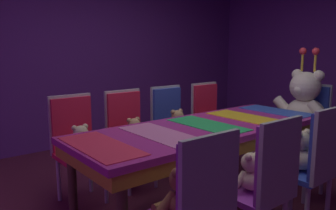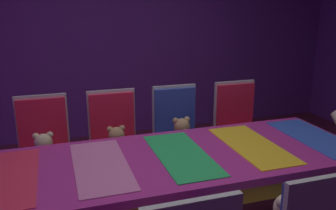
{
  "view_description": "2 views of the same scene",
  "coord_description": "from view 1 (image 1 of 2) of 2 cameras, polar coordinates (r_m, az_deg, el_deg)",
  "views": [
    {
      "loc": [
        2.05,
        -2.08,
        1.41
      ],
      "look_at": [
        -0.25,
        -0.25,
        0.91
      ],
      "focal_mm": 35.93,
      "sensor_mm": 36.0,
      "label": 1
    },
    {
      "loc": [
        2.02,
        -0.75,
        1.69
      ],
      "look_at": [
        0.19,
        -0.15,
        1.14
      ],
      "focal_mm": 38.26,
      "sensor_mm": 36.0,
      "label": 2
    }
  ],
  "objects": [
    {
      "name": "teddy_right_2",
      "position": [
        2.87,
        21.32,
        -7.52
      ],
      "size": [
        0.27,
        0.35,
        0.33
      ],
      "rotation": [
        0.0,
        0.0,
        3.14
      ],
      "color": "beige",
      "rests_on": "chair_right_2"
    },
    {
      "name": "teddy_right_0",
      "position": [
        1.98,
        2.29,
        -14.9
      ],
      "size": [
        0.25,
        0.32,
        0.3
      ],
      "rotation": [
        0.0,
        0.0,
        3.14
      ],
      "color": "brown",
      "rests_on": "chair_right_0"
    },
    {
      "name": "throne_chair",
      "position": [
        4.44,
        22.98,
        -1.72
      ],
      "size": [
        0.41,
        0.42,
        0.98
      ],
      "rotation": [
        0.0,
        0.0,
        -1.57
      ],
      "color": "#2D47B2",
      "rests_on": "ground_plane"
    },
    {
      "name": "teddy_left_2",
      "position": [
        3.73,
        1.68,
        -3.24
      ],
      "size": [
        0.23,
        0.3,
        0.28
      ],
      "color": "tan",
      "rests_on": "chair_left_2"
    },
    {
      "name": "wall_left",
      "position": [
        5.1,
        -14.68,
        9.19
      ],
      "size": [
        0.12,
        6.4,
        2.8
      ],
      "primitive_type": "cube",
      "color": "#59267F",
      "rests_on": "ground_plane"
    },
    {
      "name": "chair_left_1",
      "position": [
        3.51,
        -6.98,
        -3.87
      ],
      "size": [
        0.42,
        0.41,
        0.98
      ],
      "color": "red",
      "rests_on": "ground_plane"
    },
    {
      "name": "king_teddy_bear",
      "position": [
        4.26,
        22.01,
        0.19
      ],
      "size": [
        0.75,
        0.58,
        0.96
      ],
      "rotation": [
        0.0,
        0.0,
        -1.57
      ],
      "color": "silver",
      "rests_on": "throne_chair"
    },
    {
      "name": "teddy_left_1",
      "position": [
        3.4,
        -5.71,
        -4.7
      ],
      "size": [
        0.22,
        0.28,
        0.27
      ],
      "color": "tan",
      "rests_on": "chair_left_1"
    },
    {
      "name": "chair_left_0",
      "position": [
        3.26,
        -15.54,
        -5.22
      ],
      "size": [
        0.42,
        0.41,
        0.98
      ],
      "color": "red",
      "rests_on": "ground_plane"
    },
    {
      "name": "chair_left_2",
      "position": [
        3.84,
        0.29,
        -2.64
      ],
      "size": [
        0.42,
        0.41,
        0.98
      ],
      "color": "#2D47B2",
      "rests_on": "ground_plane"
    },
    {
      "name": "chair_right_2",
      "position": [
        2.81,
        23.93,
        -8.12
      ],
      "size": [
        0.42,
        0.41,
        0.98
      ],
      "rotation": [
        0.0,
        0.0,
        3.14
      ],
      "color": "#2D47B2",
      "rests_on": "ground_plane"
    },
    {
      "name": "chair_right_1",
      "position": [
        2.3,
        16.63,
        -11.57
      ],
      "size": [
        0.42,
        0.41,
        0.98
      ],
      "rotation": [
        0.0,
        0.0,
        3.14
      ],
      "color": "purple",
      "rests_on": "ground_plane"
    },
    {
      "name": "teddy_right_3",
      "position": [
        3.35,
        26.01,
        -5.8
      ],
      "size": [
        0.23,
        0.3,
        0.28
      ],
      "rotation": [
        0.0,
        0.0,
        3.14
      ],
      "color": "olive",
      "rests_on": "chair_right_3"
    },
    {
      "name": "teddy_left_0",
      "position": [
        3.14,
        -14.48,
        -6.12
      ],
      "size": [
        0.23,
        0.29,
        0.28
      ],
      "color": "beige",
      "rests_on": "chair_left_0"
    },
    {
      "name": "ground_plane",
      "position": [
        3.24,
        6.39,
        -16.22
      ],
      "size": [
        7.9,
        7.9,
        0.0
      ],
      "primitive_type": "plane",
      "color": "#591E33"
    },
    {
      "name": "teddy_right_1",
      "position": [
        2.38,
        13.75,
        -11.24
      ],
      "size": [
        0.22,
        0.28,
        0.27
      ],
      "rotation": [
        0.0,
        0.0,
        3.14
      ],
      "color": "beige",
      "rests_on": "chair_right_1"
    },
    {
      "name": "banquet_table",
      "position": [
        3.02,
        6.62,
        -4.96
      ],
      "size": [
        0.9,
        2.46,
        0.75
      ],
      "color": "#B22D8C",
      "rests_on": "ground_plane"
    },
    {
      "name": "chair_left_3",
      "position": [
        4.23,
        6.79,
        -1.55
      ],
      "size": [
        0.42,
        0.41,
        0.98
      ],
      "color": "red",
      "rests_on": "ground_plane"
    },
    {
      "name": "chair_right_0",
      "position": [
        1.88,
        5.3,
        -16.07
      ],
      "size": [
        0.42,
        0.41,
        0.98
      ],
      "rotation": [
        0.0,
        0.0,
        3.14
      ],
      "color": "purple",
      "rests_on": "ground_plane"
    }
  ]
}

